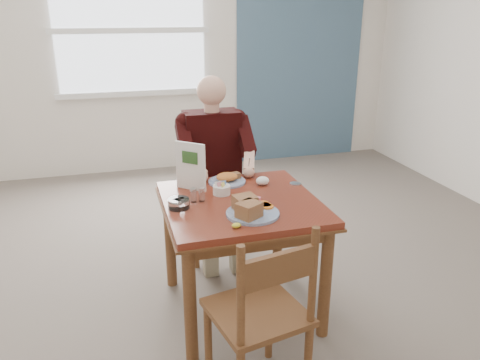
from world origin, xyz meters
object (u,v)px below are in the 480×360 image
object	(u,v)px
table	(241,217)
diner	(214,157)
near_plate	(250,209)
chair_far	(213,194)
far_plate	(228,179)
chair_near	(262,315)

from	to	relation	value
table	diner	world-z (taller)	diner
diner	near_plate	bearing A→B (deg)	-90.65
chair_far	diner	bearing A→B (deg)	-89.99
near_plate	far_plate	size ratio (longest dim) A/B	1.33
chair_far	chair_near	distance (m)	1.54
chair_far	diner	distance (m)	0.34
chair_far	far_plate	xyz separation A→B (m)	(-0.00, -0.48, 0.30)
diner	table	bearing A→B (deg)	-90.00
chair_far	near_plate	world-z (taller)	chair_far
chair_near	far_plate	xyz separation A→B (m)	(0.11, 1.06, 0.30)
table	near_plate	distance (m)	0.26
chair_far	chair_near	world-z (taller)	same
chair_near	near_plate	distance (m)	0.61
table	far_plate	world-z (taller)	far_plate
chair_near	near_plate	world-z (taller)	chair_near
near_plate	far_plate	distance (m)	0.54
chair_far	diner	world-z (taller)	diner
chair_far	near_plate	bearing A→B (deg)	-90.59
diner	far_plate	xyz separation A→B (m)	(-0.00, -0.39, -0.04)
chair_near	far_plate	world-z (taller)	chair_near
table	chair_far	bearing A→B (deg)	90.00
table	chair_near	world-z (taller)	chair_near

